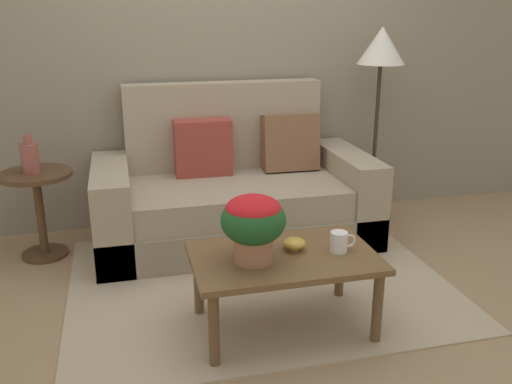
{
  "coord_description": "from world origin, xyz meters",
  "views": [
    {
      "loc": [
        -0.75,
        -2.93,
        1.57
      ],
      "look_at": [
        0.0,
        0.07,
        0.55
      ],
      "focal_mm": 38.96,
      "sensor_mm": 36.0,
      "label": 1
    }
  ],
  "objects": [
    {
      "name": "ground_plane",
      "position": [
        0.0,
        0.0,
        0.0
      ],
      "size": [
        14.0,
        14.0,
        0.0
      ],
      "primitive_type": "plane",
      "color": "#997A56"
    },
    {
      "name": "wall_back",
      "position": [
        0.0,
        1.21,
        1.4
      ],
      "size": [
        6.4,
        0.12,
        2.81
      ],
      "primitive_type": "cube",
      "color": "gray",
      "rests_on": "ground"
    },
    {
      "name": "coffee_mug",
      "position": [
        0.28,
        -0.55,
        0.47
      ],
      "size": [
        0.13,
        0.09,
        0.1
      ],
      "color": "white",
      "rests_on": "coffee_table"
    },
    {
      "name": "floor_lamp",
      "position": [
        1.14,
        0.86,
        1.19
      ],
      "size": [
        0.35,
        0.35,
        1.46
      ],
      "color": "#2D2823",
      "rests_on": "ground"
    },
    {
      "name": "couch",
      "position": [
        0.01,
        0.72,
        0.32
      ],
      "size": [
        1.9,
        0.93,
        1.08
      ],
      "color": "gray",
      "rests_on": "ground"
    },
    {
      "name": "table_vase",
      "position": [
        -1.31,
        0.72,
        0.68
      ],
      "size": [
        0.11,
        0.11,
        0.25
      ],
      "color": "#934C42",
      "rests_on": "side_table"
    },
    {
      "name": "potted_plant",
      "position": [
        -0.16,
        -0.55,
        0.62
      ],
      "size": [
        0.31,
        0.31,
        0.33
      ],
      "color": "#A36B4C",
      "rests_on": "coffee_table"
    },
    {
      "name": "coffee_table",
      "position": [
        0.0,
        -0.52,
        0.36
      ],
      "size": [
        0.92,
        0.59,
        0.41
      ],
      "color": "brown",
      "rests_on": "ground"
    },
    {
      "name": "snack_bowl",
      "position": [
        0.07,
        -0.48,
        0.45
      ],
      "size": [
        0.12,
        0.12,
        0.06
      ],
      "color": "gold",
      "rests_on": "coffee_table"
    },
    {
      "name": "side_table",
      "position": [
        -1.29,
        0.72,
        0.4
      ],
      "size": [
        0.46,
        0.46,
        0.58
      ],
      "color": "#4C331E",
      "rests_on": "ground"
    },
    {
      "name": "area_rug",
      "position": [
        0.0,
        -0.01,
        0.01
      ],
      "size": [
        2.22,
        1.74,
        0.01
      ],
      "primitive_type": "cube",
      "color": "tan",
      "rests_on": "ground"
    }
  ]
}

